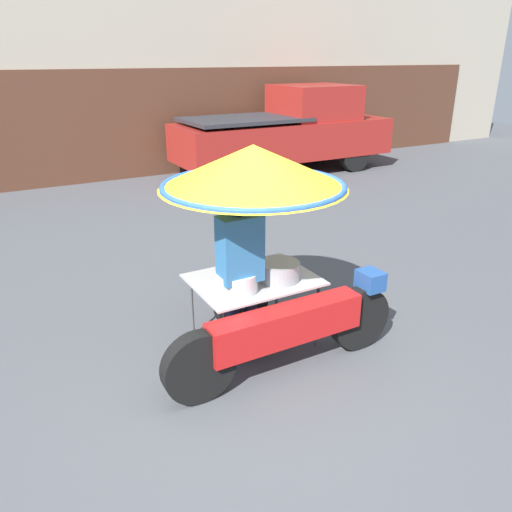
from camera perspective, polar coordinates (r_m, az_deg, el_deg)
name	(u,v)px	position (r m, az deg, el deg)	size (l,w,h in m)	color
ground_plane	(264,385)	(4.47, 0.93, -14.56)	(36.00, 36.00, 0.00)	#4C4F54
shopfront_building	(54,81)	(12.63, -22.10, 18.08)	(28.00, 2.06, 4.31)	#B2A893
vendor_motorcycle_cart	(258,203)	(4.43, 0.27, 6.12)	(2.29, 1.69, 1.95)	black
vendor_person	(240,269)	(4.41, -1.81, -1.53)	(0.38, 0.22, 1.61)	navy
pickup_truck	(289,131)	(12.35, 3.76, 14.02)	(5.28, 1.79, 2.01)	black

